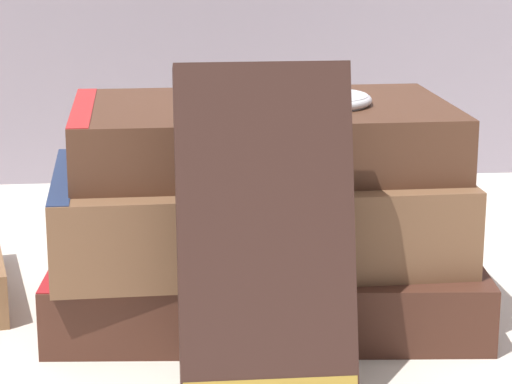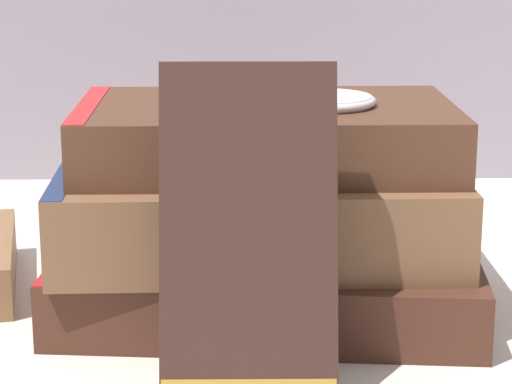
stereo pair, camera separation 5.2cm
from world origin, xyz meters
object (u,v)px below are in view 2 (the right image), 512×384
Objects in this scene: pocket_watch at (325,101)px; book_leaning_front at (248,243)px; book_flat_bottom at (259,280)px; book_flat_top at (257,135)px; reading_glasses at (233,230)px; book_flat_middle at (248,211)px.

book_leaning_front is at bearing -111.88° from pocket_watch.
book_leaning_front reaches higher than book_flat_bottom.
pocket_watch is (0.04, -0.01, 0.02)m from book_flat_top.
book_flat_top is 2.00× the size of reading_glasses.
book_flat_top is at bearing 102.82° from book_flat_bottom.
book_leaning_front is (-0.00, -0.11, 0.01)m from book_flat_middle.
book_flat_middle is 1.44× the size of book_leaning_front.
book_flat_top is at bearing 87.25° from book_leaning_front.
book_flat_bottom is at bearing 86.43° from book_leaning_front.
book_leaning_front is at bearing -88.85° from book_flat_bottom.
book_flat_bottom is at bearing -82.59° from book_flat_top.
book_flat_middle is 0.18m from reading_glasses.
book_flat_middle is 0.08m from pocket_watch.
book_flat_top is at bearing 171.65° from pocket_watch.
book_flat_bottom is at bearing 17.96° from book_flat_middle.
book_flat_bottom is at bearing -176.40° from pocket_watch.
book_flat_bottom is 0.13m from book_leaning_front.
book_flat_middle is 0.05m from book_flat_top.
book_flat_middle is 2.14× the size of reading_glasses.
pocket_watch reaches higher than book_flat_bottom.
book_leaning_front reaches higher than book_flat_middle.
book_leaning_front is (-0.01, -0.12, -0.03)m from book_flat_top.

